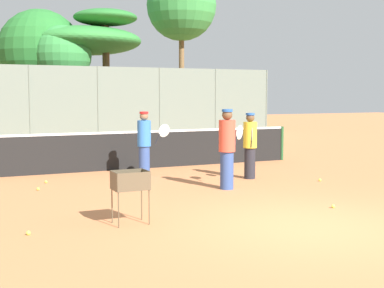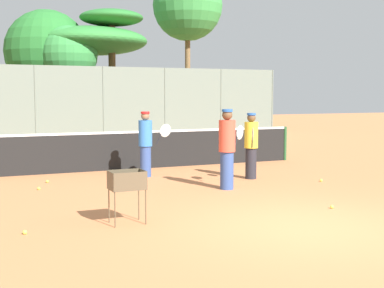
{
  "view_description": "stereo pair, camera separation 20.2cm",
  "coord_description": "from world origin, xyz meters",
  "px_view_note": "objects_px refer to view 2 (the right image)",
  "views": [
    {
      "loc": [
        -5.17,
        -6.69,
        2.09
      ],
      "look_at": [
        -0.26,
        3.92,
        1.0
      ],
      "focal_mm": 50.0,
      "sensor_mm": 36.0,
      "label": 1
    },
    {
      "loc": [
        -4.98,
        -6.77,
        2.09
      ],
      "look_at": [
        -0.26,
        3.92,
        1.0
      ],
      "focal_mm": 50.0,
      "sensor_mm": 36.0,
      "label": 2
    }
  ],
  "objects_px": {
    "player_white_outfit": "(227,148)",
    "player_yellow_shirt": "(146,143)",
    "player_red_cap": "(251,145)",
    "parked_car": "(123,119)",
    "ball_cart": "(128,184)",
    "tennis_net": "(150,149)"
  },
  "relations": [
    {
      "from": "player_red_cap",
      "to": "parked_car",
      "type": "bearing_deg",
      "value": -160.36
    },
    {
      "from": "player_red_cap",
      "to": "parked_car",
      "type": "height_order",
      "value": "player_red_cap"
    },
    {
      "from": "player_red_cap",
      "to": "ball_cart",
      "type": "distance_m",
      "value": 5.24
    },
    {
      "from": "player_white_outfit",
      "to": "ball_cart",
      "type": "height_order",
      "value": "player_white_outfit"
    },
    {
      "from": "player_white_outfit",
      "to": "parked_car",
      "type": "xyz_separation_m",
      "value": [
        3.25,
        18.92,
        -0.25
      ]
    },
    {
      "from": "player_red_cap",
      "to": "player_yellow_shirt",
      "type": "relative_size",
      "value": 0.98
    },
    {
      "from": "ball_cart",
      "to": "parked_car",
      "type": "xyz_separation_m",
      "value": [
        6.19,
        21.08,
        0.02
      ]
    },
    {
      "from": "player_yellow_shirt",
      "to": "tennis_net",
      "type": "bearing_deg",
      "value": 72.54
    },
    {
      "from": "tennis_net",
      "to": "player_white_outfit",
      "type": "height_order",
      "value": "player_white_outfit"
    },
    {
      "from": "player_red_cap",
      "to": "ball_cart",
      "type": "relative_size",
      "value": 1.89
    },
    {
      "from": "player_red_cap",
      "to": "player_yellow_shirt",
      "type": "height_order",
      "value": "player_yellow_shirt"
    },
    {
      "from": "tennis_net",
      "to": "ball_cart",
      "type": "relative_size",
      "value": 10.6
    },
    {
      "from": "player_yellow_shirt",
      "to": "parked_car",
      "type": "xyz_separation_m",
      "value": [
        4.31,
        16.5,
        -0.2
      ]
    },
    {
      "from": "player_white_outfit",
      "to": "player_yellow_shirt",
      "type": "height_order",
      "value": "player_white_outfit"
    },
    {
      "from": "parked_car",
      "to": "player_white_outfit",
      "type": "bearing_deg",
      "value": -99.75
    },
    {
      "from": "ball_cart",
      "to": "parked_car",
      "type": "height_order",
      "value": "parked_car"
    },
    {
      "from": "player_white_outfit",
      "to": "player_red_cap",
      "type": "distance_m",
      "value": 1.6
    },
    {
      "from": "player_red_cap",
      "to": "parked_car",
      "type": "distance_m",
      "value": 17.99
    },
    {
      "from": "player_yellow_shirt",
      "to": "parked_car",
      "type": "bearing_deg",
      "value": 80.92
    },
    {
      "from": "tennis_net",
      "to": "ball_cart",
      "type": "distance_m",
      "value": 6.52
    },
    {
      "from": "player_yellow_shirt",
      "to": "ball_cart",
      "type": "xyz_separation_m",
      "value": [
        -1.88,
        -4.58,
        -0.22
      ]
    },
    {
      "from": "tennis_net",
      "to": "parked_car",
      "type": "distance_m",
      "value": 15.5
    }
  ]
}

